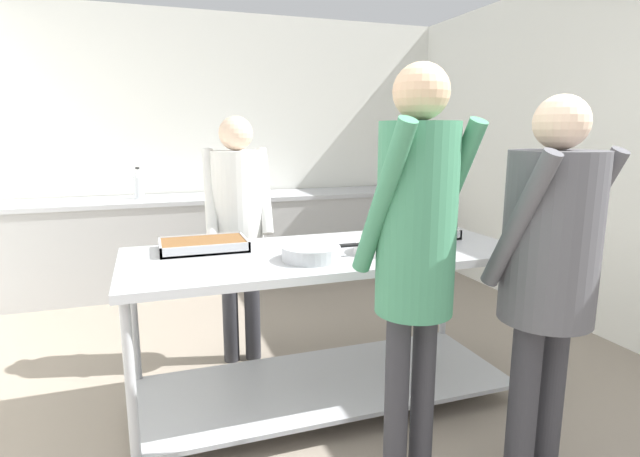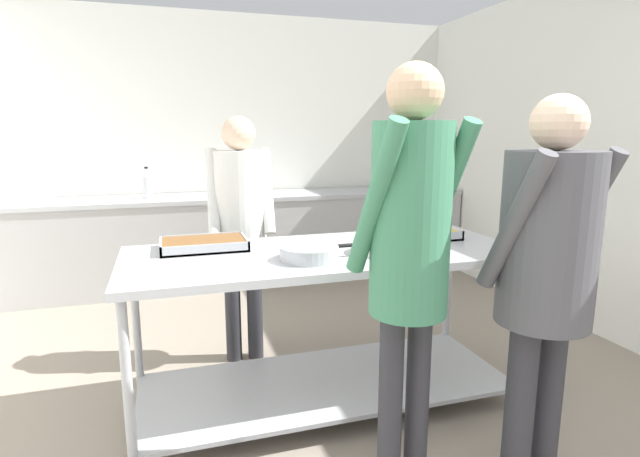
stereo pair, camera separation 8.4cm
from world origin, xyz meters
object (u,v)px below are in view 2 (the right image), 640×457
guest_serving_right (547,259)px  water_bottle (147,184)px  serving_tray_roast (419,233)px  cook_behind_counter (241,213)px  serving_tray_vegetables (204,244)px  sauce_pan (310,252)px  guest_serving_left (410,238)px  plate_stack (379,247)px

guest_serving_right → water_bottle: bearing=115.2°
serving_tray_roast → cook_behind_counter: 1.12m
serving_tray_vegetables → water_bottle: water_bottle is taller
sauce_pan → water_bottle: water_bottle is taller
guest_serving_left → water_bottle: guest_serving_left is taller
guest_serving_left → guest_serving_right: size_ratio=1.07×
plate_stack → cook_behind_counter: cook_behind_counter is taller
plate_stack → serving_tray_roast: bearing=35.9°
serving_tray_vegetables → cook_behind_counter: (0.27, 0.47, 0.09)m
serving_tray_vegetables → plate_stack: bearing=-22.7°
serving_tray_vegetables → guest_serving_right: size_ratio=0.28×
serving_tray_roast → guest_serving_right: bearing=-90.0°
serving_tray_vegetables → water_bottle: 2.26m
serving_tray_vegetables → guest_serving_right: (1.24, -1.12, 0.10)m
guest_serving_left → water_bottle: 3.39m
sauce_pan → water_bottle: 2.75m
sauce_pan → guest_serving_left: 0.67m
guest_serving_left → plate_stack: bearing=75.9°
sauce_pan → guest_serving_left: guest_serving_left is taller
serving_tray_roast → water_bottle: size_ratio=1.43×
guest_serving_right → water_bottle: 3.70m
cook_behind_counter → water_bottle: (-0.61, 1.77, 0.03)m
sauce_pan → guest_serving_left: bearing=-69.6°
serving_tray_roast → guest_serving_left: (-0.54, -0.91, 0.20)m
serving_tray_vegetables → cook_behind_counter: 0.55m
guest_serving_left → guest_serving_right: 0.56m
serving_tray_vegetables → guest_serving_left: bearing=-54.8°
sauce_pan → guest_serving_right: size_ratio=0.26×
plate_stack → cook_behind_counter: size_ratio=0.17×
sauce_pan → guest_serving_right: guest_serving_right is taller
sauce_pan → serving_tray_roast: (0.76, 0.30, -0.01)m
serving_tray_roast → water_bottle: bearing=124.2°
guest_serving_left → guest_serving_right: bearing=-12.9°
sauce_pan → guest_serving_left: size_ratio=0.25×
serving_tray_roast → guest_serving_left: size_ratio=0.24×
serving_tray_vegetables → plate_stack: (0.86, -0.36, 0.00)m
guest_serving_right → cook_behind_counter: (-0.97, 1.58, -0.02)m
serving_tray_vegetables → guest_serving_right: bearing=-42.1°
serving_tray_vegetables → guest_serving_right: 1.67m
serving_tray_vegetables → guest_serving_left: (0.70, -0.99, 0.20)m
plate_stack → guest_serving_left: 0.68m
serving_tray_roast → guest_serving_right: guest_serving_right is taller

